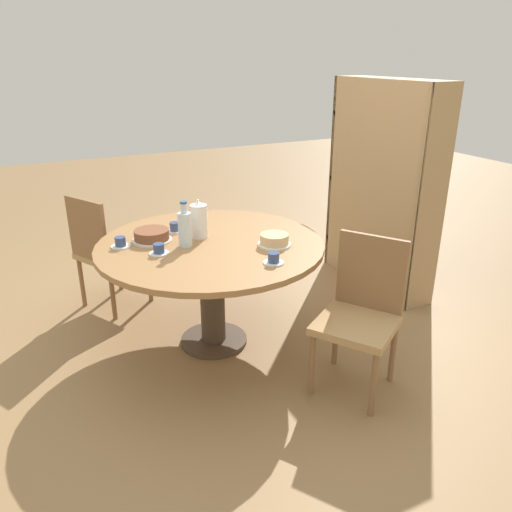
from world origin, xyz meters
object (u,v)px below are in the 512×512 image
bookshelf (380,192)px  cup_c (159,250)px  cake_main (152,236)px  cup_a (274,259)px  cup_d (175,228)px  chair_b (105,250)px  cake_second (274,240)px  chair_a (361,312)px  cup_b (120,243)px  coffee_pot (199,220)px  water_bottle (185,228)px

bookshelf → cup_c: 1.96m
cake_main → cup_a: size_ratio=2.09×
bookshelf → cup_d: (0.00, -1.72, -0.04)m
chair_b → cake_second: size_ratio=4.29×
chair_a → cake_main: (-0.98, -0.91, 0.29)m
cake_main → cup_b: size_ratio=2.09×
coffee_pot → cake_second: (0.35, 0.36, -0.08)m
cup_a → cup_b: size_ratio=1.00×
cup_a → cup_d: bearing=-156.7°
coffee_pot → cup_b: size_ratio=2.12×
cup_a → chair_b: bearing=-151.3°
chair_b → cup_a: (1.31, 0.72, 0.28)m
cup_d → cup_c: bearing=-31.1°
bookshelf → water_bottle: size_ratio=5.82×
cup_b → chair_b: bearing=179.7°
chair_b → cake_main: chair_b is taller
bookshelf → cup_b: bookshelf is taller
coffee_pot → cup_c: bearing=-62.3°
cup_a → cup_d: same height
water_bottle → cake_main: (-0.19, -0.16, -0.08)m
chair_a → cup_c: chair_a is taller
chair_b → water_bottle: water_bottle is taller
cup_b → cup_d: same height
chair_a → bookshelf: (-1.09, 0.99, 0.32)m
cake_second → cup_d: (-0.52, -0.47, -0.01)m
chair_a → cup_a: bearing=-161.9°
coffee_pot → water_bottle: (0.11, -0.13, -0.00)m
cup_b → cup_c: size_ratio=1.00×
bookshelf → cup_b: bearing=93.5°
cup_c → cup_d: 0.40m
water_bottle → cup_d: 0.31m
cake_second → cup_d: 0.71m
water_bottle → bookshelf: bearing=99.6°
chair_a → cup_d: 1.34m
cup_b → cake_second: bearing=65.3°
coffee_pot → cup_b: 0.51m
chair_a → cup_b: 1.50m
cake_main → cup_a: bearing=37.8°
bookshelf → cake_main: 1.91m
water_bottle → cup_b: 0.41m
cup_b → cup_a: bearing=48.1°
cake_second → cup_c: size_ratio=1.74×
cake_second → cup_d: size_ratio=1.74×
chair_b → water_bottle: (0.83, 0.36, 0.37)m
coffee_pot → cup_d: bearing=-148.4°
chair_a → bookshelf: size_ratio=0.54×
chair_a → cup_a: (-0.32, -0.39, 0.28)m
chair_a → chair_b: 1.97m
cup_a → cup_c: 0.69m
chair_a → cup_b: (-0.96, -1.12, 0.28)m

